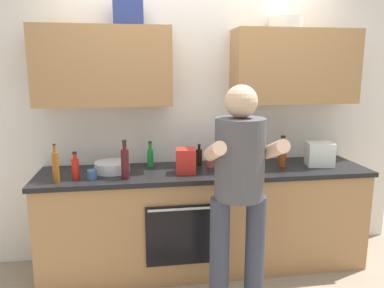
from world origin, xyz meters
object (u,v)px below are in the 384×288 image
Objects in this scene: bottle_hotsauce at (75,168)px; bottle_wine at (125,163)px; cup_ceramic at (211,161)px; mixing_bowl at (112,167)px; knife_block at (244,158)px; bottle_juice at (242,153)px; bottle_vinegar at (282,153)px; person_standing at (239,184)px; grocery_bag_produce at (320,154)px; bottle_soda at (150,157)px; bottle_soy at (199,157)px; bottle_syrup at (56,167)px; grocery_bag_crisps at (186,161)px; cup_tea at (92,174)px.

bottle_hotsauce is 0.70× the size of bottle_wine.
bottle_hotsauce is 1.15m from cup_ceramic.
bottle_wine is at bearing -62.81° from mixing_bowl.
cup_ceramic is 0.36× the size of knife_block.
bottle_juice reaches higher than bottle_vinegar.
grocery_bag_produce is (0.94, 0.67, 0.03)m from person_standing.
bottle_juice is 0.36m from bottle_vinegar.
mixing_bowl is at bearing -157.30° from bottle_soda.
bottle_wine reaches higher than mixing_bowl.
bottle_syrup reaches higher than bottle_soy.
bottle_hotsauce is 1.77m from bottle_vinegar.
grocery_bag_crisps reaches higher than mixing_bowl.
person_standing is 5.72× the size of knife_block.
person_standing is 5.65× the size of mixing_bowl.
knife_block is 1.27× the size of grocery_bag_produce.
bottle_juice is at bearing 14.93° from bottle_wine.
cup_tea is 0.78× the size of cup_ceramic.
knife_block reaches higher than grocery_bag_crisps.
cup_tea is (-0.26, 0.03, -0.09)m from bottle_wine.
bottle_soy is at bearing 171.00° from grocery_bag_produce.
cup_tea is at bearing 152.69° from person_standing.
cup_tea is 1.98m from grocery_bag_produce.
bottle_soy is 0.67× the size of mixing_bowl.
grocery_bag_produce is (2.24, 0.17, -0.02)m from bottle_syrup.
bottle_syrup is 0.82m from bottle_soda.
bottle_vinegar is 0.88m from grocery_bag_crisps.
bottle_soda is 1.52m from grocery_bag_produce.
bottle_wine is at bearing -167.61° from grocery_bag_crisps.
bottle_hotsauce is 0.39m from bottle_wine.
grocery_bag_produce reaches higher than grocery_bag_crisps.
grocery_bag_crisps reaches higher than cup_tea.
cup_ceramic is at bearing -31.49° from bottle_soy.
person_standing is 1.16m from mixing_bowl.
bottle_syrup is at bearing -171.74° from cup_tea.
cup_ceramic is at bearing -179.06° from bottle_juice.
bottle_wine is at bearing -8.11° from bottle_hotsauce.
bottle_soda is 2.19× the size of cup_ceramic.
cup_ceramic reaches higher than mixing_bowl.
bottle_juice is 0.97× the size of knife_block.
person_standing is at bearing -80.92° from bottle_soy.
knife_block is 0.73m from grocery_bag_produce.
knife_block reaches higher than cup_ceramic.
mixing_bowl is (0.14, 0.20, 0.00)m from cup_tea.
cup_ceramic is at bearing 2.98° from mixing_bowl.
grocery_bag_produce is (1.51, -0.20, 0.02)m from bottle_soda.
knife_block is (0.25, -0.18, 0.06)m from cup_ceramic.
bottle_wine reaches higher than bottle_soda.
knife_block reaches higher than bottle_juice.
grocery_bag_crisps is (-0.15, -0.22, 0.02)m from bottle_soy.
cup_tea is 0.28× the size of knife_block.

